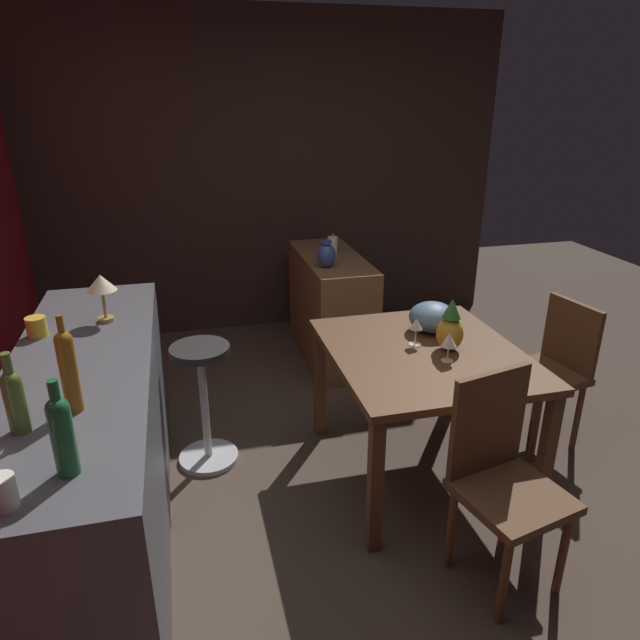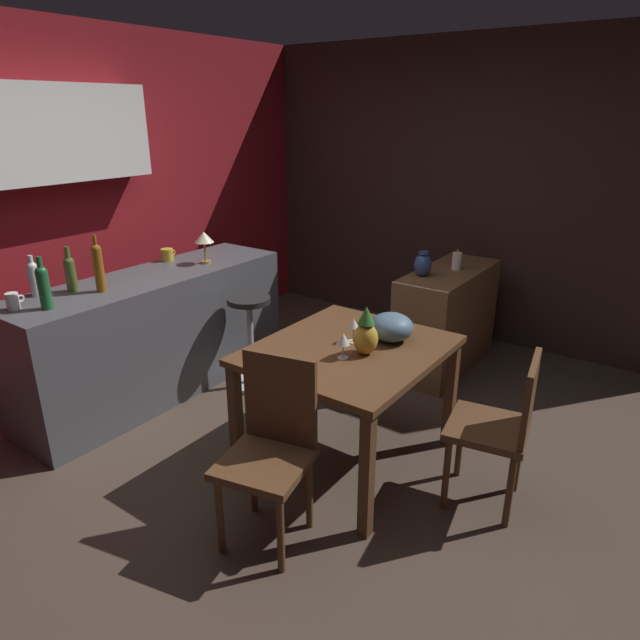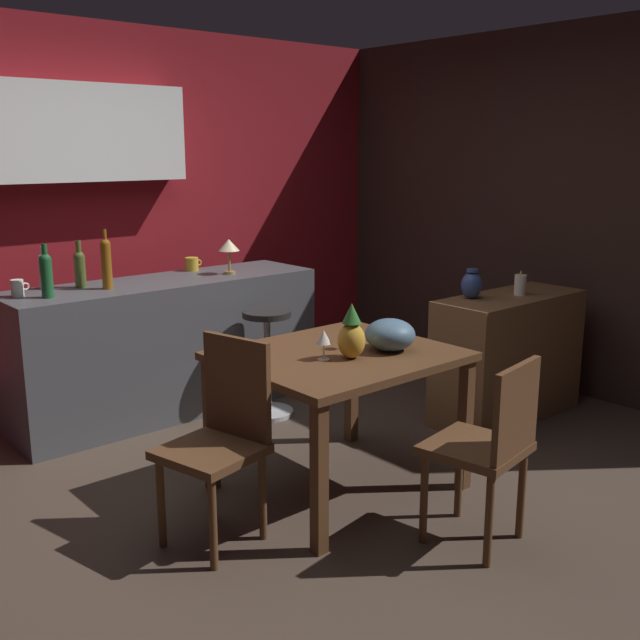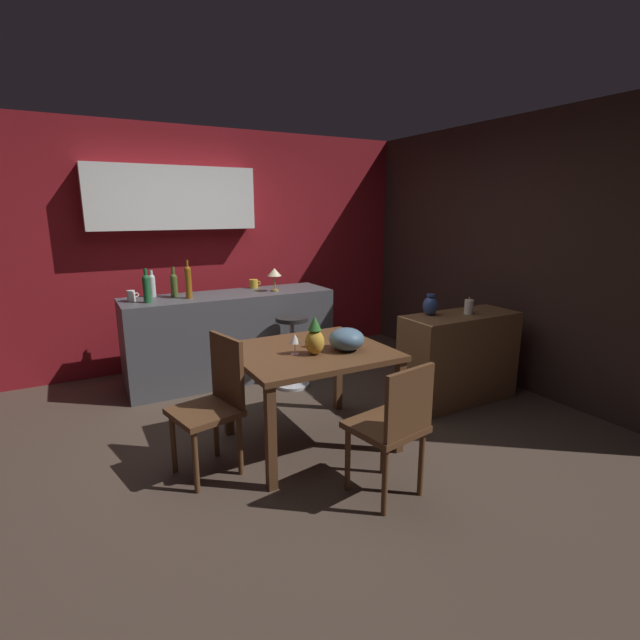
{
  "view_description": "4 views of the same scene",
  "coord_description": "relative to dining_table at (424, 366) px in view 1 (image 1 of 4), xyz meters",
  "views": [
    {
      "loc": [
        -2.3,
        0.89,
        1.98
      ],
      "look_at": [
        0.42,
        0.2,
        0.85
      ],
      "focal_mm": 32.05,
      "sensor_mm": 36.0,
      "label": 1
    },
    {
      "loc": [
        -2.3,
        -1.83,
        2.0
      ],
      "look_at": [
        0.3,
        0.03,
        0.79
      ],
      "focal_mm": 31.21,
      "sensor_mm": 36.0,
      "label": 2
    },
    {
      "loc": [
        -2.3,
        -2.97,
        1.75
      ],
      "look_at": [
        0.46,
        0.22,
        0.77
      ],
      "focal_mm": 41.75,
      "sensor_mm": 36.0,
      "label": 3
    },
    {
      "loc": [
        -1.36,
        -3.19,
        1.74
      ],
      "look_at": [
        0.49,
        0.18,
        0.83
      ],
      "focal_mm": 26.24,
      "sensor_mm": 36.0,
      "label": 4
    }
  ],
  "objects": [
    {
      "name": "wall_side_right",
      "position": [
        2.4,
        0.58,
        0.65
      ],
      "size": [
        0.1,
        4.4,
        2.6
      ],
      "primitive_type": "cube",
      "color": "#33231E",
      "rests_on": "ground_plane"
    },
    {
      "name": "wine_bottle_green",
      "position": [
        -0.87,
        1.56,
        0.4
      ],
      "size": [
        0.07,
        0.07,
        0.32
      ],
      "color": "#1E592D",
      "rests_on": "kitchen_counter"
    },
    {
      "name": "wine_glass_left",
      "position": [
        -0.15,
        -0.05,
        0.2
      ],
      "size": [
        0.08,
        0.08,
        0.15
      ],
      "color": "silver",
      "rests_on": "dining_table"
    },
    {
      "name": "sideboard_cabinet",
      "position": [
        1.57,
        0.07,
        -0.24
      ],
      "size": [
        1.1,
        0.44,
        0.82
      ],
      "primitive_type": "cube",
      "color": "brown",
      "rests_on": "ground_plane"
    },
    {
      "name": "wine_glass_right",
      "position": [
        0.08,
        0.02,
        0.2
      ],
      "size": [
        0.07,
        0.07,
        0.15
      ],
      "color": "silver",
      "rests_on": "dining_table"
    },
    {
      "name": "fruit_bowl",
      "position": [
        0.23,
        -0.14,
        0.17
      ],
      "size": [
        0.26,
        0.26,
        0.16
      ],
      "primitive_type": "ellipsoid",
      "color": "slate",
      "rests_on": "dining_table"
    },
    {
      "name": "ground_plane",
      "position": [
        -0.15,
        0.28,
        -0.65
      ],
      "size": [
        9.0,
        9.0,
        0.0
      ],
      "primitive_type": "plane",
      "color": "#47382D"
    },
    {
      "name": "vase_ceramic_blue",
      "position": [
        1.3,
        0.18,
        0.26
      ],
      "size": [
        0.13,
        0.13,
        0.19
      ],
      "color": "#334C8C",
      "rests_on": "sideboard_cabinet"
    },
    {
      "name": "wine_bottle_amber",
      "position": [
        -0.48,
        1.59,
        0.42
      ],
      "size": [
        0.06,
        0.06,
        0.37
      ],
      "color": "#8C5114",
      "rests_on": "kitchen_counter"
    },
    {
      "name": "chair_near_window",
      "position": [
        -0.74,
        -0.03,
        -0.15
      ],
      "size": [
        0.48,
        0.48,
        0.93
      ],
      "color": "#56351E",
      "rests_on": "ground_plane"
    },
    {
      "name": "kitchen_counter",
      "position": [
        -0.07,
        1.64,
        -0.2
      ],
      "size": [
        2.1,
        0.6,
        0.9
      ],
      "primitive_type": "cube",
      "color": "#4C4C51",
      "rests_on": "ground_plane"
    },
    {
      "name": "counter_lamp",
      "position": [
        0.4,
        1.56,
        0.44
      ],
      "size": [
        0.15,
        0.15,
        0.24
      ],
      "color": "#A58447",
      "rests_on": "kitchen_counter"
    },
    {
      "name": "cup_white",
      "position": [
        -0.99,
        1.71,
        0.3
      ],
      "size": [
        0.11,
        0.07,
        0.1
      ],
      "color": "white",
      "rests_on": "kitchen_counter"
    },
    {
      "name": "dining_table",
      "position": [
        0.0,
        0.0,
        0.0
      ],
      "size": [
        1.1,
        0.96,
        0.74
      ],
      "color": "#56351E",
      "rests_on": "ground_plane"
    },
    {
      "name": "pillar_candle_tall",
      "position": [
        1.63,
        0.05,
        0.24
      ],
      "size": [
        0.08,
        0.08,
        0.16
      ],
      "color": "white",
      "rests_on": "sideboard_cabinet"
    },
    {
      "name": "wine_bottle_olive",
      "position": [
        -0.59,
        1.75,
        0.38
      ],
      "size": [
        0.07,
        0.07,
        0.29
      ],
      "color": "#475623",
      "rests_on": "kitchen_counter"
    },
    {
      "name": "chair_by_doorway",
      "position": [
        0.11,
        -0.86,
        -0.16
      ],
      "size": [
        0.46,
        0.46,
        0.87
      ],
      "color": "#56351E",
      "rests_on": "ground_plane"
    },
    {
      "name": "cup_mustard",
      "position": [
        0.28,
        1.86,
        0.3
      ],
      "size": [
        0.13,
        0.09,
        0.09
      ],
      "color": "gold",
      "rests_on": "kitchen_counter"
    },
    {
      "name": "bar_stool",
      "position": [
        0.38,
        1.12,
        -0.27
      ],
      "size": [
        0.34,
        0.34,
        0.71
      ],
      "color": "#262323",
      "rests_on": "ground_plane"
    },
    {
      "name": "pineapple_centerpiece",
      "position": [
        -0.02,
        -0.12,
        0.21
      ],
      "size": [
        0.14,
        0.14,
        0.28
      ],
      "color": "gold",
      "rests_on": "dining_table"
    }
  ]
}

